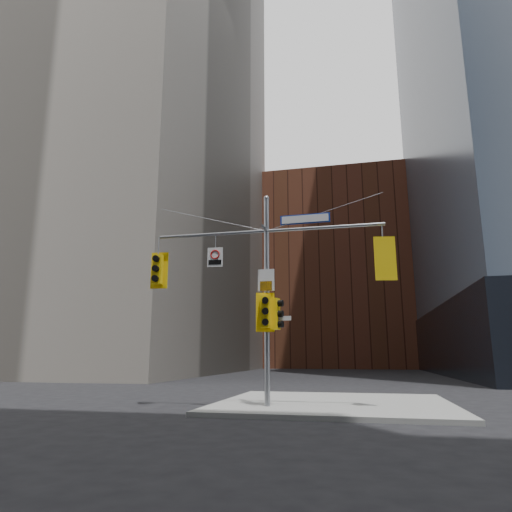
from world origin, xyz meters
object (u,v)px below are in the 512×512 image
at_px(traffic_light_pole_front, 265,312).
at_px(traffic_light_pole_side, 276,314).
at_px(traffic_light_west_arm, 158,270).
at_px(street_sign_blade, 305,219).
at_px(regulatory_sign_arm, 215,257).
at_px(traffic_light_east_arm, 384,259).
at_px(signal_assembly, 267,276).

bearing_deg(traffic_light_pole_front, traffic_light_pole_side, 27.00).
xyz_separation_m(traffic_light_west_arm, street_sign_blade, (5.40, -0.01, 1.55)).
distance_m(street_sign_blade, regulatory_sign_arm, 3.42).
distance_m(traffic_light_east_arm, traffic_light_pole_side, 3.95).
bearing_deg(traffic_light_pole_front, signal_assembly, 77.41).
bearing_deg(street_sign_blade, traffic_light_east_arm, 1.53).
distance_m(signal_assembly, traffic_light_west_arm, 4.07).
xyz_separation_m(traffic_light_west_arm, traffic_light_east_arm, (7.94, -0.01, -0.00)).
distance_m(traffic_light_west_arm, traffic_light_pole_front, 4.37).
xyz_separation_m(traffic_light_east_arm, street_sign_blade, (-2.54, 0.00, 1.55)).
xyz_separation_m(traffic_light_pole_front, regulatory_sign_arm, (-1.86, 0.25, 2.01)).
bearing_deg(signal_assembly, traffic_light_west_arm, 179.81).
relative_size(traffic_light_west_arm, regulatory_sign_arm, 1.94).
xyz_separation_m(traffic_light_pole_front, street_sign_blade, (1.35, 0.27, 3.19)).
height_order(signal_assembly, traffic_light_pole_side, signal_assembly).
bearing_deg(street_sign_blade, signal_assembly, -178.27).
bearing_deg(traffic_light_pole_front, regulatory_sign_arm, 160.14).
bearing_deg(regulatory_sign_arm, traffic_light_pole_front, -9.97).
distance_m(signal_assembly, street_sign_blade, 2.36).
distance_m(traffic_light_east_arm, regulatory_sign_arm, 5.76).
bearing_deg(traffic_light_west_arm, traffic_light_east_arm, -4.54).
distance_m(traffic_light_east_arm, street_sign_blade, 2.97).
relative_size(traffic_light_west_arm, traffic_light_pole_side, 1.29).
bearing_deg(traffic_light_pole_side, traffic_light_pole_front, 140.19).
height_order(traffic_light_east_arm, regulatory_sign_arm, traffic_light_east_arm).
xyz_separation_m(signal_assembly, regulatory_sign_arm, (-1.86, -0.02, 0.75)).
height_order(traffic_light_pole_side, regulatory_sign_arm, regulatory_sign_arm).
bearing_deg(street_sign_blade, traffic_light_pole_side, -178.17).
bearing_deg(traffic_light_east_arm, regulatory_sign_arm, -9.92).
xyz_separation_m(street_sign_blade, regulatory_sign_arm, (-3.21, -0.02, -1.18)).
xyz_separation_m(traffic_light_west_arm, traffic_light_pole_side, (4.37, -0.01, -1.69)).
bearing_deg(signal_assembly, traffic_light_pole_front, -90.29).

